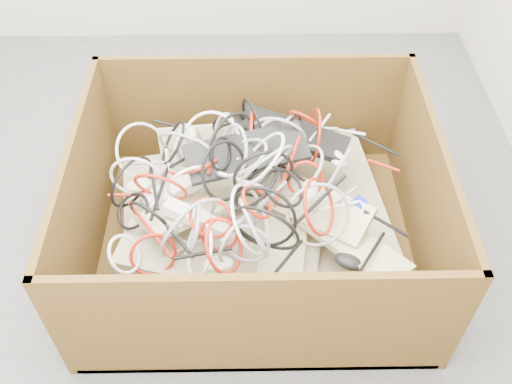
{
  "coord_description": "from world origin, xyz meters",
  "views": [
    {
      "loc": [
        0.27,
        -1.43,
        1.83
      ],
      "look_at": [
        0.29,
        -0.02,
        0.3
      ],
      "focal_mm": 40.2,
      "sensor_mm": 36.0,
      "label": 1
    }
  ],
  "objects_px": {
    "cardboard_box": "(251,225)",
    "power_strip_right": "(201,220)",
    "vga_plug": "(359,203)",
    "power_strip_left": "(188,182)"
  },
  "relations": [
    {
      "from": "power_strip_left",
      "to": "power_strip_right",
      "type": "bearing_deg",
      "value": -97.53
    },
    {
      "from": "cardboard_box",
      "to": "vga_plug",
      "type": "xyz_separation_m",
      "value": [
        0.37,
        -0.08,
        0.21
      ]
    },
    {
      "from": "cardboard_box",
      "to": "power_strip_right",
      "type": "bearing_deg",
      "value": -137.14
    },
    {
      "from": "power_strip_right",
      "to": "power_strip_left",
      "type": "bearing_deg",
      "value": 130.6
    },
    {
      "from": "cardboard_box",
      "to": "power_strip_right",
      "type": "distance_m",
      "value": 0.32
    },
    {
      "from": "vga_plug",
      "to": "cardboard_box",
      "type": "bearing_deg",
      "value": -145.27
    },
    {
      "from": "vga_plug",
      "to": "power_strip_left",
      "type": "bearing_deg",
      "value": -143.15
    },
    {
      "from": "cardboard_box",
      "to": "vga_plug",
      "type": "height_order",
      "value": "cardboard_box"
    },
    {
      "from": "cardboard_box",
      "to": "power_strip_left",
      "type": "bearing_deg",
      "value": 173.87
    },
    {
      "from": "power_strip_left",
      "to": "vga_plug",
      "type": "relative_size",
      "value": 7.41
    }
  ]
}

